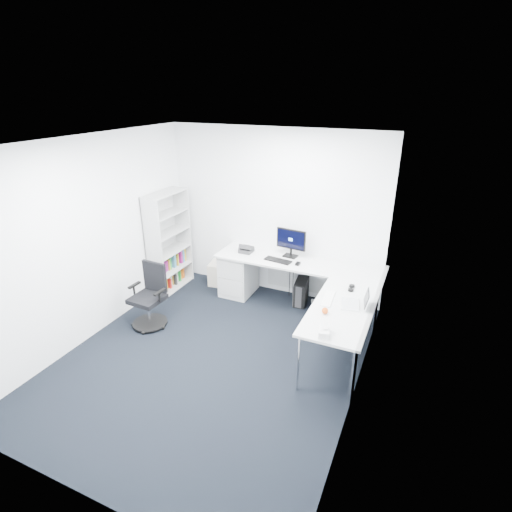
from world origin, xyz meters
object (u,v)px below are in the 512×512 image
at_px(bookshelf, 169,242).
at_px(monitor, 291,243).
at_px(l_desk, 290,293).
at_px(task_chair, 147,297).
at_px(laptop, 351,297).

relative_size(bookshelf, monitor, 3.48).
bearing_deg(bookshelf, l_desk, -1.32).
bearing_deg(task_chair, l_desk, 34.99).
bearing_deg(task_chair, bookshelf, 112.35).
relative_size(task_chair, laptop, 2.94).
xyz_separation_m(bookshelf, monitor, (2.00, 0.42, 0.15)).
bearing_deg(laptop, task_chair, 177.83).
distance_m(bookshelf, laptop, 3.26).
distance_m(task_chair, monitor, 2.31).
bearing_deg(l_desk, bookshelf, 178.68).
xyz_separation_m(l_desk, laptop, (1.01, -0.66, 0.49)).
relative_size(task_chair, monitor, 1.92).
relative_size(bookshelf, task_chair, 1.81).
xyz_separation_m(l_desk, monitor, (-0.17, 0.47, 0.61)).
relative_size(l_desk, laptop, 8.21).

